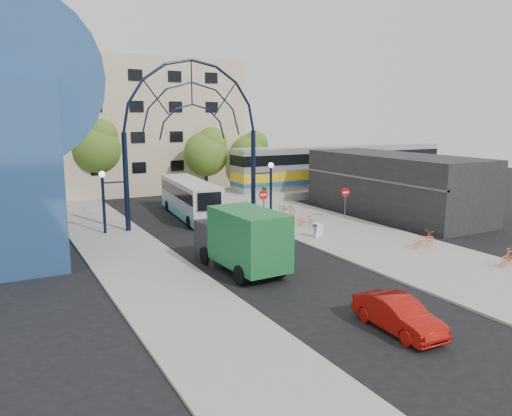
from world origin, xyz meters
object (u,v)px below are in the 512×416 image
tree_north_a (207,151)px  tree_north_b (96,145)px  green_truck (240,239)px  city_bus (190,198)px  bike_far_b (511,257)px  stop_sign (263,198)px  black_suv (245,228)px  red_sedan (398,314)px  bike_near_a (287,208)px  bike_near_b (306,220)px  gateway_arch (192,109)px  train_car (342,165)px  street_name_sign (264,194)px  bike_far_a (424,239)px  sandwich_board (318,228)px  tree_north_c (251,151)px  do_not_enter_sign (345,196)px

tree_north_a → tree_north_b: (-10.00, 4.00, 0.66)m
green_truck → city_bus: bearing=76.8°
tree_north_b → bike_far_b: (14.81, -34.18, -4.63)m
stop_sign → black_suv: size_ratio=0.60×
red_sedan → tree_north_b: bearing=97.6°
tree_north_b → city_bus: (4.72, -12.80, -3.72)m
bike_near_a → bike_near_b: 4.86m
gateway_arch → green_truck: bearing=-99.6°
train_car → black_suv: (-18.31, -12.96, -2.32)m
street_name_sign → bike_far_a: size_ratio=1.49×
bike_far_a → red_sedan: bearing=124.1°
tree_north_b → bike_far_a: 32.51m
gateway_arch → black_suv: (1.69, -4.96, -7.98)m
bike_far_b → bike_near_a: bearing=7.2°
train_car → city_bus: (-19.16, -4.88, -1.36)m
sandwich_board → red_sedan: size_ratio=0.25×
stop_sign → bike_far_b: (6.13, -16.25, -1.36)m
green_truck → tree_north_a: bearing=68.6°
tree_north_a → black_suv: (-4.43, -16.89, -4.03)m
street_name_sign → train_car: bearing=32.4°
bike_near_a → bike_near_b: (-1.32, -4.68, -0.02)m
stop_sign → bike_far_b: 17.42m
stop_sign → green_truck: size_ratio=0.37×
sandwich_board → tree_north_c: tree_north_c is taller
gateway_arch → sandwich_board: gateway_arch is taller
bike_far_b → black_suv: bearing=33.1°
city_bus → green_truck: size_ratio=1.62×
stop_sign → train_car: 18.22m
stop_sign → red_sedan: size_ratio=0.63×
gateway_arch → bike_far_b: size_ratio=7.93×
tree_north_b → city_bus: size_ratio=0.73×
tree_north_b → bike_near_a: bearing=-53.3°
train_car → green_truck: bearing=-138.2°
city_bus → green_truck: bearing=-94.9°
tree_north_c → bike_near_a: bearing=-106.0°
sandwich_board → green_truck: size_ratio=0.15×
sandwich_board → bike_near_b: size_ratio=0.65×
do_not_enter_sign → sandwich_board: size_ratio=2.51×
stop_sign → do_not_enter_sign: bearing=-17.9°
tree_north_b → tree_north_c: 16.15m
street_name_sign → black_suv: bearing=-134.5°
tree_north_a → bike_near_a: 12.85m
street_name_sign → city_bus: city_bus is taller
sandwich_board → bike_near_b: bearing=69.8°
red_sedan → bike_near_b: red_sedan is taller
city_bus → bike_far_a: (8.97, -16.32, -0.93)m
city_bus → bike_near_b: bearing=-47.3°
gateway_arch → green_truck: (-1.96, -11.60, -6.88)m
bike_near_b → do_not_enter_sign: bearing=-21.0°
green_truck → red_sedan: bearing=-81.7°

